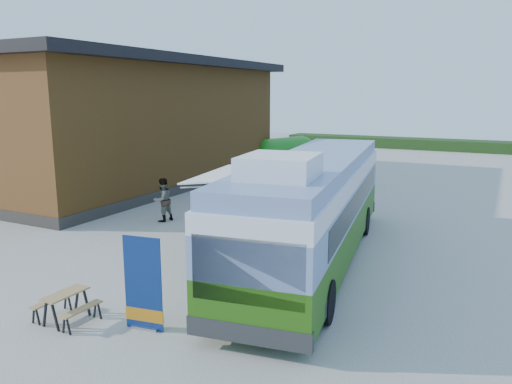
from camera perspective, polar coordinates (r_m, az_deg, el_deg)
The scene contains 10 objects.
ground at distance 17.64m, azimuth -7.21°, elevation -6.96°, with size 100.00×100.00×0.00m, color #BCB7AD.
barn at distance 31.15m, azimuth -13.18°, elevation 7.47°, with size 9.60×21.20×7.50m.
hedge at distance 52.09m, azimuth 25.22°, elevation 4.69°, with size 40.00×3.00×1.00m, color #264419.
bus at distance 16.23m, azimuth 6.58°, elevation -1.50°, with size 4.66×13.37×4.03m.
awning at distance 16.76m, azimuth -1.00°, elevation 2.50°, with size 3.36×4.77×0.53m.
banner at distance 12.12m, azimuth -12.74°, elevation -11.11°, with size 0.98×0.28×2.28m.
picnic_table at distance 13.22m, azimuth -20.91°, elevation -11.46°, with size 1.32×1.18×0.74m.
person_a at distance 22.84m, azimuth 4.87°, elevation -0.23°, with size 0.70×0.46×1.91m, color #999999.
person_b at distance 21.94m, azimuth -10.62°, elevation -0.89°, with size 0.92×0.71×1.89m, color #999999.
slurry_tanker at distance 38.15m, azimuth 3.28°, elevation 4.87°, with size 3.11×5.60×2.18m.
Camera 1 is at (9.47, -13.83, 5.49)m, focal length 35.00 mm.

